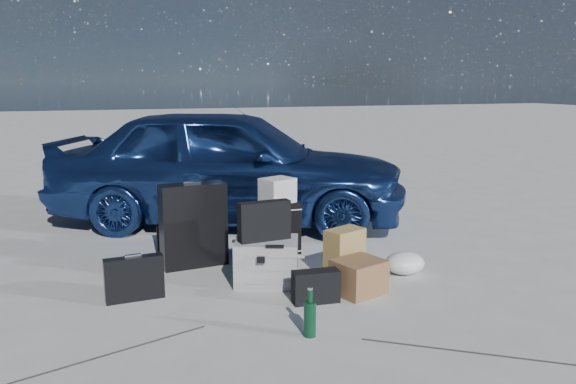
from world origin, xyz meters
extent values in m
plane|color=#B8B8B3|center=(0.00, 0.00, 0.00)|extent=(60.00, 60.00, 0.00)
imported|color=#264790|center=(0.17, 2.45, 0.67)|extent=(4.24, 3.07, 1.34)
cube|color=#A4A7A9|center=(-0.02, 0.43, 0.18)|extent=(0.60, 0.55, 0.36)
cube|color=black|center=(-0.04, 0.43, 0.51)|extent=(0.43, 0.14, 0.31)
cube|color=black|center=(-1.05, 0.41, 0.17)|extent=(0.43, 0.12, 0.33)
cube|color=black|center=(-0.49, 1.05, 0.37)|extent=(0.58, 0.26, 0.73)
cube|color=black|center=(0.27, 1.04, 0.26)|extent=(0.43, 0.16, 0.52)
cube|color=beige|center=(0.28, 1.05, 0.63)|extent=(0.34, 0.31, 0.22)
cube|color=black|center=(-0.45, 1.38, 0.15)|extent=(0.67, 0.44, 0.31)
cube|color=beige|center=(-0.44, 1.37, 0.35)|extent=(0.54, 0.48, 0.08)
cube|color=black|center=(-0.44, 1.36, 0.42)|extent=(0.35, 0.28, 0.07)
cube|color=#A48147|center=(0.61, 0.32, 0.21)|extent=(0.36, 0.29, 0.42)
cube|color=brown|center=(0.58, -0.02, 0.13)|extent=(0.43, 0.40, 0.26)
ellipsoid|color=silver|center=(1.14, 0.25, 0.09)|extent=(0.34, 0.30, 0.19)
cube|color=black|center=(0.20, -0.08, 0.12)|extent=(0.35, 0.16, 0.24)
cylinder|color=black|center=(-0.05, -0.59, 0.16)|extent=(0.10, 0.10, 0.31)
camera|label=1|loc=(-1.28, -3.69, 1.60)|focal=35.00mm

